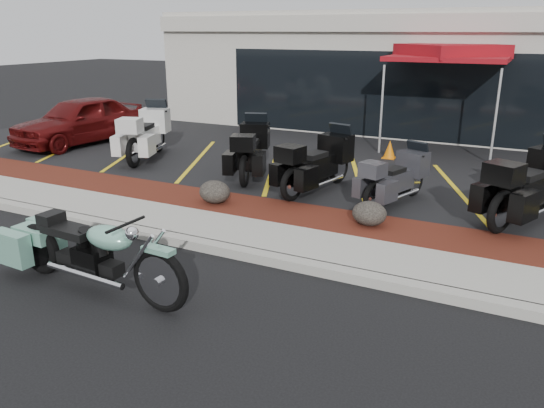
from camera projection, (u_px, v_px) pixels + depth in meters
The scene contains 16 objects.
ground at pixel (236, 286), 7.42m from camera, with size 90.00×90.00×0.00m, color black.
curb at pixel (265, 258), 8.16m from camera, with size 24.00×0.25×0.15m, color gray.
sidewalk at pixel (285, 242), 8.76m from camera, with size 24.00×1.20×0.15m, color gray.
mulch_bed at pixel (312, 220), 9.78m from camera, with size 24.00×1.20×0.16m, color #3C1B0D.
upper_lot at pixel (387, 159), 14.38m from camera, with size 26.00×9.60×0.15m, color black.
dealership_building at pixel (436, 71), 19.11m from camera, with size 18.00×8.16×4.00m.
boulder_left at pixel (215, 192), 10.41m from camera, with size 0.64×0.53×0.45m, color black.
boulder_mid at pixel (369, 213), 9.22m from camera, with size 0.61×0.51×0.43m, color black.
hero_cruiser at pixel (160, 271), 6.57m from camera, with size 3.23×0.82×1.14m, color #69A38D, non-canonical shape.
touring_white at pixel (157, 126), 14.65m from camera, with size 2.53×0.97×1.47m, color silver, non-canonical shape.
touring_black_front at pixel (256, 140), 12.96m from camera, with size 2.35×0.90×1.37m, color black, non-canonical shape.
touring_black_mid at pixel (339, 154), 11.64m from camera, with size 2.31×0.88×1.35m, color black, non-canonical shape.
touring_grey at pixel (415, 169), 10.77m from camera, with size 1.97×0.75×1.15m, color #323237, non-canonical shape.
parked_car at pixel (80, 120), 15.78m from camera, with size 1.65×4.09×1.39m, color #4F0B0B.
traffic_cone at pixel (390, 149), 14.08m from camera, with size 0.32×0.32×0.48m, color #D06806.
popup_canopy at pixel (451, 54), 14.58m from camera, with size 3.25×3.25×2.89m.
Camera 1 is at (3.41, -5.77, 3.42)m, focal length 35.00 mm.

